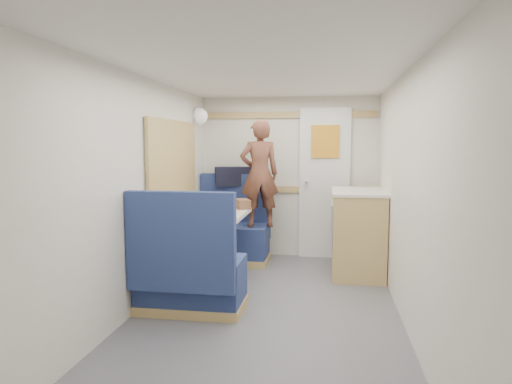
% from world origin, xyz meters
% --- Properties ---
extents(floor, '(4.50, 4.50, 0.00)m').
position_xyz_m(floor, '(0.00, 0.00, 0.00)').
color(floor, '#515156').
rests_on(floor, ground).
extents(ceiling, '(4.50, 4.50, 0.00)m').
position_xyz_m(ceiling, '(0.00, 0.00, 2.00)').
color(ceiling, silver).
rests_on(ceiling, wall_back).
extents(wall_back, '(2.20, 0.02, 2.00)m').
position_xyz_m(wall_back, '(0.00, 2.25, 1.00)').
color(wall_back, silver).
rests_on(wall_back, floor).
extents(wall_left, '(0.02, 4.50, 2.00)m').
position_xyz_m(wall_left, '(-1.10, 0.00, 1.00)').
color(wall_left, silver).
rests_on(wall_left, floor).
extents(wall_right, '(0.02, 4.50, 2.00)m').
position_xyz_m(wall_right, '(1.10, 0.00, 1.00)').
color(wall_right, silver).
rests_on(wall_right, floor).
extents(oak_trim_low, '(2.15, 0.02, 0.08)m').
position_xyz_m(oak_trim_low, '(0.00, 2.23, 0.85)').
color(oak_trim_low, '#AA8C4D').
rests_on(oak_trim_low, wall_back).
extents(oak_trim_high, '(2.15, 0.02, 0.08)m').
position_xyz_m(oak_trim_high, '(0.00, 2.23, 1.78)').
color(oak_trim_high, '#AA8C4D').
rests_on(oak_trim_high, wall_back).
extents(side_window, '(0.04, 1.30, 0.72)m').
position_xyz_m(side_window, '(-1.08, 1.00, 1.25)').
color(side_window, '#B3BFA2').
rests_on(side_window, wall_left).
extents(rear_door, '(0.62, 0.12, 1.86)m').
position_xyz_m(rear_door, '(0.45, 2.22, 0.97)').
color(rear_door, white).
rests_on(rear_door, wall_back).
extents(dinette_table, '(0.62, 0.92, 0.72)m').
position_xyz_m(dinette_table, '(-0.65, 1.00, 0.57)').
color(dinette_table, white).
rests_on(dinette_table, floor).
extents(bench_far, '(0.90, 0.59, 1.05)m').
position_xyz_m(bench_far, '(-0.65, 1.86, 0.30)').
color(bench_far, navy).
rests_on(bench_far, floor).
extents(bench_near, '(0.90, 0.59, 1.05)m').
position_xyz_m(bench_near, '(-0.65, 0.14, 0.30)').
color(bench_near, navy).
rests_on(bench_near, floor).
extents(ledge, '(0.90, 0.14, 0.04)m').
position_xyz_m(ledge, '(-0.65, 2.12, 0.88)').
color(ledge, '#AA8C4D').
rests_on(ledge, bench_far).
extents(dome_light, '(0.20, 0.20, 0.20)m').
position_xyz_m(dome_light, '(-1.04, 1.85, 1.75)').
color(dome_light, white).
rests_on(dome_light, wall_left).
extents(galley_counter, '(0.57, 0.92, 0.92)m').
position_xyz_m(galley_counter, '(0.82, 1.55, 0.47)').
color(galley_counter, '#AA8C4D').
rests_on(galley_counter, floor).
extents(person, '(0.53, 0.43, 1.25)m').
position_xyz_m(person, '(-0.30, 1.76, 1.08)').
color(person, brown).
rests_on(person, bench_far).
extents(duffel_bag, '(0.54, 0.37, 0.23)m').
position_xyz_m(duffel_bag, '(-0.67, 2.12, 1.02)').
color(duffel_bag, black).
rests_on(duffel_bag, ledge).
extents(tray, '(0.33, 0.40, 0.02)m').
position_xyz_m(tray, '(-0.59, 0.66, 0.73)').
color(tray, white).
rests_on(tray, dinette_table).
extents(orange_fruit, '(0.08, 0.08, 0.08)m').
position_xyz_m(orange_fruit, '(-0.52, 0.75, 0.78)').
color(orange_fruit, orange).
rests_on(orange_fruit, tray).
extents(cheese_block, '(0.13, 0.09, 0.04)m').
position_xyz_m(cheese_block, '(-0.68, 0.81, 0.76)').
color(cheese_block, '#E9D087').
rests_on(cheese_block, tray).
extents(wine_glass, '(0.08, 0.08, 0.17)m').
position_xyz_m(wine_glass, '(-0.61, 0.99, 0.84)').
color(wine_glass, white).
rests_on(wine_glass, dinette_table).
extents(tumbler_left, '(0.07, 0.07, 0.12)m').
position_xyz_m(tumbler_left, '(-0.77, 0.74, 0.78)').
color(tumbler_left, silver).
rests_on(tumbler_left, dinette_table).
extents(tumbler_mid, '(0.06, 0.06, 0.10)m').
position_xyz_m(tumbler_mid, '(-0.72, 1.34, 0.77)').
color(tumbler_mid, white).
rests_on(tumbler_mid, dinette_table).
extents(tumbler_right, '(0.07, 0.07, 0.12)m').
position_xyz_m(tumbler_right, '(-0.67, 1.21, 0.78)').
color(tumbler_right, white).
rests_on(tumbler_right, dinette_table).
extents(beer_glass, '(0.06, 0.06, 0.10)m').
position_xyz_m(beer_glass, '(-0.49, 1.18, 0.77)').
color(beer_glass, brown).
rests_on(beer_glass, dinette_table).
extents(pepper_grinder, '(0.04, 0.04, 0.10)m').
position_xyz_m(pepper_grinder, '(-0.63, 0.95, 0.77)').
color(pepper_grinder, black).
rests_on(pepper_grinder, dinette_table).
extents(salt_grinder, '(0.04, 0.04, 0.09)m').
position_xyz_m(salt_grinder, '(-0.72, 1.04, 0.76)').
color(salt_grinder, white).
rests_on(salt_grinder, dinette_table).
extents(bread_loaf, '(0.21, 0.27, 0.10)m').
position_xyz_m(bread_loaf, '(-0.43, 1.37, 0.77)').
color(bread_loaf, brown).
rests_on(bread_loaf, dinette_table).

